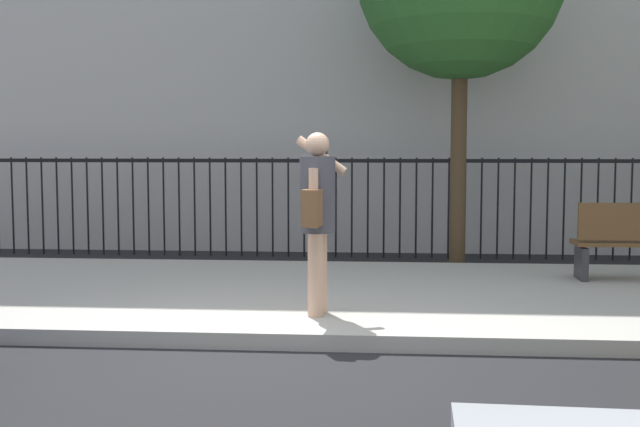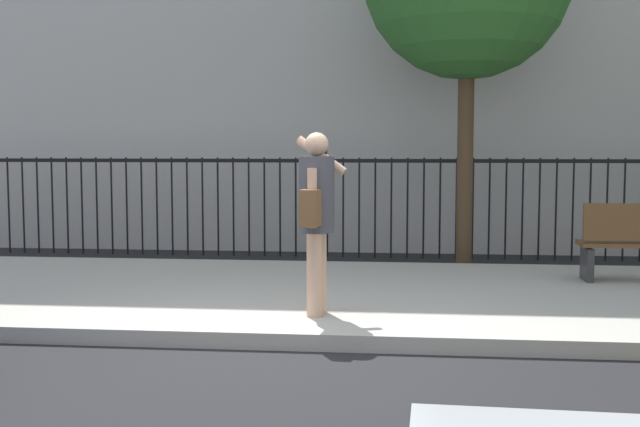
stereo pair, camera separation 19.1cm
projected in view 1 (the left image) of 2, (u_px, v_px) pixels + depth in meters
The scene contains 4 objects.
ground_plane at pixel (280, 351), 6.77m from camera, with size 60.00×60.00×0.00m, color black.
sidewalk at pixel (305, 295), 8.95m from camera, with size 28.00×4.40×0.15m, color #B2ADA3.
iron_fence at pixel (328, 194), 12.55m from camera, with size 12.03×0.04×1.60m.
pedestrian_on_phone at pixel (317, 209), 7.46m from camera, with size 0.51×0.68×1.75m.
Camera 1 is at (0.88, -6.60, 1.74)m, focal length 44.12 mm.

